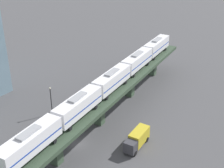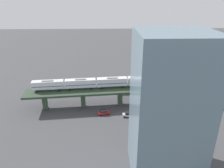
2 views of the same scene
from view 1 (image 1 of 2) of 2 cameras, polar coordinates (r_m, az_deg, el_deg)
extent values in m
plane|color=#424244|center=(63.93, -6.33, -10.81)|extent=(400.00, 400.00, 0.00)
cube|color=#2C3D2C|center=(60.09, -6.65, -5.61)|extent=(16.66, 92.38, 0.80)
cube|color=#384C38|center=(92.05, 7.49, 3.55)|extent=(1.95, 1.95, 6.42)
cube|color=#384C38|center=(79.50, 3.33, -0.05)|extent=(1.95, 1.95, 6.42)
cube|color=#384C38|center=(67.95, -2.33, -4.93)|extent=(1.95, 1.95, 6.42)
cube|color=#384C38|center=(58.00, -10.26, -11.55)|extent=(1.95, 1.95, 6.42)
cube|color=silver|center=(87.80, 8.16, 6.95)|extent=(3.87, 12.20, 3.10)
cube|color=navy|center=(87.89, 8.15, 6.77)|extent=(3.89, 11.97, 0.24)
cube|color=gray|center=(87.25, 8.24, 8.02)|extent=(1.77, 4.31, 0.36)
cylinder|color=black|center=(91.84, 9.76, 6.30)|extent=(0.29, 0.86, 0.84)
cylinder|color=black|center=(92.60, 8.38, 6.57)|extent=(0.29, 0.86, 0.84)
cylinder|color=black|center=(84.44, 7.75, 4.65)|extent=(0.29, 0.86, 0.84)
cylinder|color=black|center=(85.27, 6.27, 4.96)|extent=(0.29, 0.86, 0.84)
cube|color=silver|center=(76.89, 4.63, 4.31)|extent=(3.87, 12.20, 3.10)
cube|color=navy|center=(77.00, 4.62, 4.10)|extent=(3.89, 11.97, 0.24)
cube|color=gray|center=(76.26, 4.68, 5.52)|extent=(1.77, 4.31, 0.36)
cylinder|color=black|center=(80.82, 6.61, 3.71)|extent=(0.29, 0.86, 0.84)
cylinder|color=black|center=(81.68, 5.08, 4.04)|extent=(0.29, 0.86, 0.84)
cylinder|color=black|center=(73.76, 4.01, 1.56)|extent=(0.29, 0.86, 0.84)
cylinder|color=black|center=(74.70, 2.37, 1.93)|extent=(0.29, 0.86, 0.84)
cube|color=silver|center=(66.58, 0.00, 0.80)|extent=(3.87, 12.20, 3.10)
cube|color=navy|center=(66.71, 0.00, 0.57)|extent=(3.89, 11.97, 0.24)
cube|color=gray|center=(65.85, 0.00, 2.16)|extent=(1.77, 4.31, 0.36)
cylinder|color=black|center=(70.33, 2.53, 0.32)|extent=(0.29, 0.86, 0.84)
cylinder|color=black|center=(71.33, 0.82, 0.73)|extent=(0.29, 0.86, 0.84)
cylinder|color=black|center=(63.77, -0.92, -2.55)|extent=(0.29, 0.86, 0.84)
cylinder|color=black|center=(64.86, -2.74, -2.06)|extent=(0.29, 0.86, 0.84)
cube|color=silver|center=(57.19, -6.23, -3.92)|extent=(3.87, 12.20, 3.10)
cube|color=navy|center=(57.34, -6.21, -4.18)|extent=(3.89, 11.97, 0.24)
cube|color=gray|center=(56.35, -6.31, -2.40)|extent=(1.77, 4.31, 0.36)
cylinder|color=black|center=(60.66, -2.93, -4.21)|extent=(0.29, 0.86, 0.84)
cylinder|color=black|center=(61.81, -4.80, -3.66)|extent=(0.29, 0.86, 0.84)
cylinder|color=black|center=(54.87, -7.63, -8.06)|extent=(0.29, 0.86, 0.84)
cylinder|color=black|center=(56.14, -9.60, -7.34)|extent=(0.29, 0.86, 0.84)
cube|color=silver|center=(49.27, -14.79, -10.24)|extent=(3.87, 12.20, 3.10)
cube|color=navy|center=(49.44, -14.75, -10.52)|extent=(3.89, 11.97, 0.24)
cube|color=gray|center=(48.28, -15.02, -8.59)|extent=(1.77, 4.31, 0.36)
cylinder|color=black|center=(52.25, -10.39, -10.26)|extent=(0.29, 0.86, 0.84)
cylinder|color=black|center=(53.58, -12.40, -9.44)|extent=(0.29, 0.86, 0.84)
cylinder|color=black|center=(49.13, -18.96, -14.16)|extent=(0.29, 0.86, 0.84)
cube|color=#233D93|center=(63.16, -19.83, -12.17)|extent=(2.66, 4.68, 0.80)
cube|color=#1E2328|center=(62.78, -19.85, -11.54)|extent=(2.06, 2.49, 0.76)
cylinder|color=black|center=(63.69, -18.34, -12.00)|extent=(0.37, 0.70, 0.66)
cylinder|color=black|center=(64.68, -19.52, -11.54)|extent=(0.37, 0.70, 0.66)
cube|color=#B7BABF|center=(73.16, -9.67, -5.13)|extent=(1.92, 4.45, 0.80)
cube|color=#1E2328|center=(72.85, -9.63, -4.56)|extent=(1.70, 2.24, 0.76)
cylinder|color=black|center=(73.67, -8.39, -5.15)|extent=(0.26, 0.67, 0.66)
cylinder|color=black|center=(74.74, -9.34, -4.74)|extent=(0.26, 0.67, 0.66)
cylinder|color=black|center=(72.00, -9.97, -6.09)|extent=(0.26, 0.67, 0.66)
cylinder|color=black|center=(73.09, -10.91, -5.65)|extent=(0.26, 0.67, 0.66)
cube|color=#AD1E1E|center=(78.02, -4.00, -2.67)|extent=(2.70, 4.68, 0.80)
cube|color=#1E2328|center=(77.76, -3.97, -2.12)|extent=(2.07, 2.50, 0.76)
cylinder|color=black|center=(79.00, -2.98, -2.58)|extent=(0.38, 0.70, 0.66)
cylinder|color=black|center=(79.67, -4.10, -2.35)|extent=(0.38, 0.70, 0.66)
cylinder|color=black|center=(76.76, -3.88, -3.53)|extent=(0.38, 0.70, 0.66)
cylinder|color=black|center=(77.44, -5.03, -3.28)|extent=(0.38, 0.70, 0.66)
cube|color=#333338|center=(60.19, 3.41, -11.39)|extent=(2.33, 2.14, 2.30)
cube|color=gold|center=(62.67, 4.97, -9.50)|extent=(2.64, 5.34, 2.70)
cylinder|color=black|center=(61.25, 2.54, -11.96)|extent=(0.42, 1.02, 1.00)
cylinder|color=black|center=(60.55, 4.23, -12.53)|extent=(0.42, 1.02, 1.00)
cylinder|color=black|center=(64.97, 4.71, -9.50)|extent=(0.42, 1.02, 1.00)
cylinder|color=black|center=(64.28, 6.39, -10.03)|extent=(0.42, 1.02, 1.00)
cylinder|color=black|center=(72.60, -11.05, -3.22)|extent=(0.20, 0.20, 6.50)
sphere|color=beige|center=(70.99, -11.29, -0.78)|extent=(0.44, 0.44, 0.44)
camera|label=2|loc=(126.52, -34.45, 24.33)|focal=35.00mm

